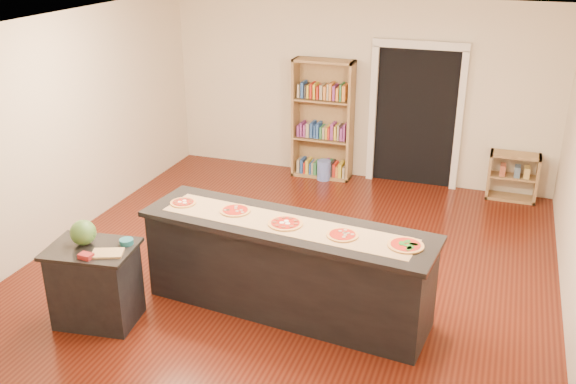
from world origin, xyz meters
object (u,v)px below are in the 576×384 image
(waste_bin, at_px, (324,170))
(bookshelf, at_px, (323,120))
(watermelon, at_px, (83,233))
(kitchen_island, at_px, (287,267))
(side_counter, at_px, (96,284))
(low_shelf, at_px, (513,177))

(waste_bin, bearing_deg, bookshelf, 119.19)
(waste_bin, distance_m, watermelon, 4.71)
(bookshelf, distance_m, watermelon, 4.76)
(kitchen_island, relative_size, watermelon, 11.95)
(kitchen_island, distance_m, side_counter, 1.93)
(side_counter, relative_size, watermelon, 3.34)
(kitchen_island, height_order, watermelon, watermelon)
(side_counter, bearing_deg, waste_bin, 68.96)
(side_counter, distance_m, bookshelf, 4.81)
(kitchen_island, bearing_deg, bookshelf, 107.02)
(side_counter, bearing_deg, low_shelf, 42.52)
(kitchen_island, height_order, low_shelf, kitchen_island)
(low_shelf, bearing_deg, watermelon, -130.55)
(kitchen_island, height_order, bookshelf, bookshelf)
(kitchen_island, bearing_deg, waste_bin, 106.27)
(side_counter, height_order, low_shelf, side_counter)
(low_shelf, bearing_deg, kitchen_island, -119.02)
(bookshelf, height_order, low_shelf, bookshelf)
(kitchen_island, distance_m, watermelon, 2.05)
(bookshelf, distance_m, waste_bin, 0.80)
(side_counter, xyz_separation_m, low_shelf, (3.88, 4.69, -0.07))
(low_shelf, distance_m, watermelon, 6.15)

